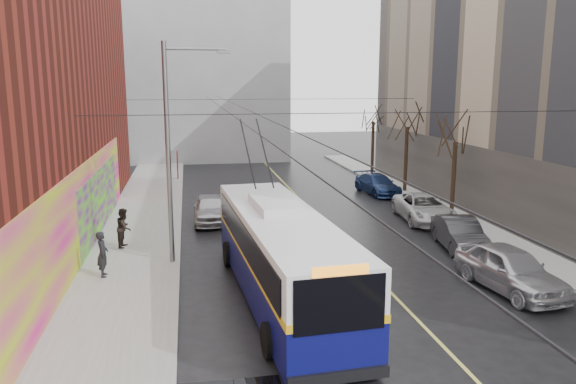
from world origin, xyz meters
name	(u,v)px	position (x,y,z in m)	size (l,w,h in m)	color
ground	(410,372)	(0.00, 0.00, 0.00)	(140.00, 140.00, 0.00)	black
sidewalk_left	(135,251)	(-8.00, 12.00, 0.07)	(4.00, 60.00, 0.15)	gray
sidewalk_right	(488,233)	(9.00, 12.00, 0.07)	(2.00, 60.00, 0.15)	gray
lane_line	(331,231)	(1.50, 14.00, 0.00)	(0.12, 50.00, 0.01)	#BFB74C
building_far	(180,66)	(-6.00, 44.99, 9.02)	(20.50, 12.10, 18.00)	gray
streetlight_pole	(172,148)	(-6.14, 10.00, 4.85)	(2.65, 0.60, 9.00)	slate
catenary_wires	(249,107)	(-2.54, 14.77, 6.25)	(18.00, 60.00, 0.22)	black
tree_near	(456,128)	(9.00, 16.00, 4.98)	(3.20, 3.20, 6.40)	black
tree_mid	(408,115)	(9.00, 23.00, 5.25)	(3.20, 3.20, 6.68)	black
tree_far	(374,112)	(9.00, 30.00, 5.14)	(3.20, 3.20, 6.57)	black
pigeons_flying	(257,94)	(-2.64, 10.63, 6.95)	(1.19, 1.62, 1.23)	slate
trolleybus	(282,254)	(-2.47, 5.58, 1.64)	(3.52, 12.54, 5.88)	#090A49
parked_car_a	(510,269)	(5.80, 4.93, 0.82)	(1.93, 4.81, 1.64)	#BBBCC1
parked_car_b	(460,234)	(6.43, 10.01, 0.72)	(1.52, 4.36, 1.44)	#2B2A2D
parked_car_c	(424,208)	(7.00, 15.28, 0.72)	(2.39, 5.17, 1.44)	#BABBBC
parked_car_d	(378,184)	(7.00, 22.87, 0.66)	(1.85, 4.56, 1.32)	navy
following_car	(210,209)	(-4.45, 17.04, 0.75)	(1.76, 4.38, 1.49)	#ACABB0
pedestrian_a	(103,254)	(-8.85, 8.67, 1.03)	(0.64, 0.42, 1.76)	black
pedestrian_b	(124,228)	(-8.45, 12.57, 1.03)	(0.86, 0.67, 1.77)	black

